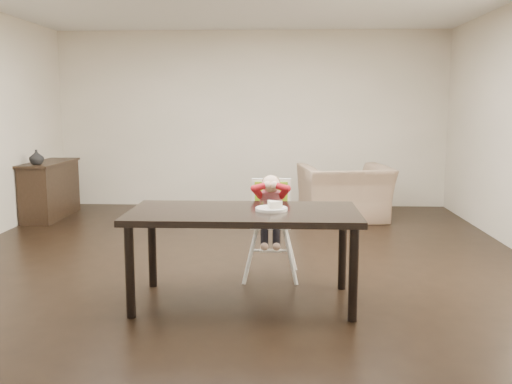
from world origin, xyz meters
TOP-DOWN VIEW (x-y plane):
  - ground at (0.00, 0.00)m, footprint 7.00×7.00m
  - room_walls at (0.00, 0.00)m, footprint 6.02×7.02m
  - dining_table at (0.16, -1.00)m, footprint 1.80×0.90m
  - high_chair at (0.36, -0.28)m, footprint 0.40×0.40m
  - plate at (0.38, -0.99)m, footprint 0.30×0.30m
  - armchair at (1.33, 2.37)m, footprint 1.26×0.93m
  - sideboard at (-2.78, 2.39)m, footprint 0.44×1.26m
  - vase at (-2.78, 2.00)m, footprint 0.24×0.24m

SIDE VIEW (x-z plane):
  - ground at x=0.00m, z-range 0.00..0.00m
  - sideboard at x=-2.78m, z-range 0.00..0.79m
  - armchair at x=1.33m, z-range 0.00..1.01m
  - high_chair at x=0.36m, z-range 0.19..1.14m
  - dining_table at x=0.16m, z-range 0.30..1.05m
  - plate at x=0.38m, z-range 0.74..0.81m
  - vase at x=-2.78m, z-range 0.79..0.98m
  - room_walls at x=0.00m, z-range 0.50..3.21m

